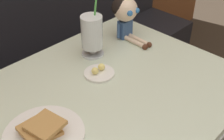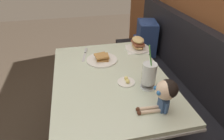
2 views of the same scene
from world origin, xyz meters
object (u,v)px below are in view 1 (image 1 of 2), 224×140
Objects in this scene: butter_saucer at (99,72)px; seated_doll at (125,12)px; milkshake_glass at (92,34)px; toast_plate at (43,133)px.

seated_doll is (0.29, 0.13, 0.12)m from butter_saucer.
milkshake_glass is at bearing 56.78° from butter_saucer.
butter_saucer is 0.55× the size of seated_doll.
seated_doll is at bearing 1.81° from milkshake_glass.
toast_plate is at bearing -150.88° from milkshake_glass.
milkshake_glass is 1.43× the size of seated_doll.
butter_saucer is (0.34, 0.11, -0.01)m from toast_plate.
milkshake_glass is 0.17m from butter_saucer.
toast_plate is 1.14× the size of seated_doll.
butter_saucer is at bearing 18.10° from toast_plate.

